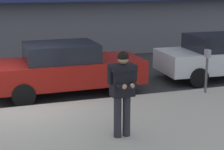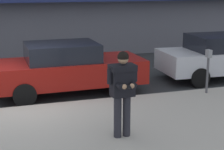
{
  "view_description": "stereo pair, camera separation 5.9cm",
  "coord_description": "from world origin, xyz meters",
  "px_view_note": "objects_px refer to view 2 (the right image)",
  "views": [
    {
      "loc": [
        -0.58,
        -9.71,
        3.25
      ],
      "look_at": [
        1.64,
        -2.92,
        1.49
      ],
      "focal_mm": 60.0,
      "sensor_mm": 36.0,
      "label": 1
    },
    {
      "loc": [
        -0.52,
        -9.73,
        3.25
      ],
      "look_at": [
        1.64,
        -2.92,
        1.49
      ],
      "focal_mm": 60.0,
      "sensor_mm": 36.0,
      "label": 2
    }
  ],
  "objects_px": {
    "man_texting_on_phone": "(123,85)",
    "parking_meter": "(208,65)",
    "parked_sedan_far": "(224,56)",
    "parked_sedan_mid": "(67,68)"
  },
  "relations": [
    {
      "from": "man_texting_on_phone",
      "to": "parking_meter",
      "type": "bearing_deg",
      "value": 33.84
    },
    {
      "from": "parked_sedan_far",
      "to": "man_texting_on_phone",
      "type": "height_order",
      "value": "man_texting_on_phone"
    },
    {
      "from": "parked_sedan_mid",
      "to": "man_texting_on_phone",
      "type": "height_order",
      "value": "man_texting_on_phone"
    },
    {
      "from": "man_texting_on_phone",
      "to": "parking_meter",
      "type": "xyz_separation_m",
      "value": [
        3.39,
        2.27,
        -0.28
      ]
    },
    {
      "from": "parked_sedan_far",
      "to": "man_texting_on_phone",
      "type": "xyz_separation_m",
      "value": [
        -5.14,
        -4.09,
        0.46
      ]
    },
    {
      "from": "parking_meter",
      "to": "parked_sedan_far",
      "type": "bearing_deg",
      "value": 46.13
    },
    {
      "from": "parked_sedan_mid",
      "to": "parked_sedan_far",
      "type": "height_order",
      "value": "same"
    },
    {
      "from": "parked_sedan_mid",
      "to": "parking_meter",
      "type": "distance_m",
      "value": 4.13
    },
    {
      "from": "man_texting_on_phone",
      "to": "parked_sedan_far",
      "type": "bearing_deg",
      "value": 38.54
    },
    {
      "from": "parked_sedan_far",
      "to": "parking_meter",
      "type": "distance_m",
      "value": 2.54
    }
  ]
}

